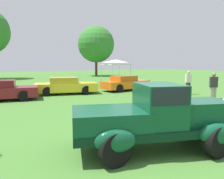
# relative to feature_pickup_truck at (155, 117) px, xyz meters

# --- Properties ---
(ground_plane) EXTENTS (120.00, 120.00, 0.00)m
(ground_plane) POSITION_rel_feature_pickup_truck_xyz_m (0.04, -0.09, -0.86)
(ground_plane) COLOR #42752D
(feature_pickup_truck) EXTENTS (4.33, 2.85, 1.70)m
(feature_pickup_truck) POSITION_rel_feature_pickup_truck_xyz_m (0.00, 0.00, 0.00)
(feature_pickup_truck) COLOR black
(feature_pickup_truck) RESTS_ON ground_plane
(show_car_burgundy) EXTENTS (4.29, 2.41, 1.22)m
(show_car_burgundy) POSITION_rel_feature_pickup_truck_xyz_m (-2.87, 10.27, -0.26)
(show_car_burgundy) COLOR maroon
(show_car_burgundy) RESTS_ON ground_plane
(show_car_yellow) EXTENTS (4.70, 2.81, 1.22)m
(show_car_yellow) POSITION_rel_feature_pickup_truck_xyz_m (1.37, 10.99, -0.26)
(show_car_yellow) COLOR yellow
(show_car_yellow) RESTS_ON ground_plane
(show_car_orange) EXTENTS (4.13, 1.95, 1.22)m
(show_car_orange) POSITION_rel_feature_pickup_truck_xyz_m (6.28, 10.53, -0.26)
(show_car_orange) COLOR orange
(show_car_orange) RESTS_ON ground_plane
(spectator_between_cars) EXTENTS (0.46, 0.43, 1.69)m
(spectator_between_cars) POSITION_rel_feature_pickup_truck_xyz_m (7.53, 3.46, 0.05)
(spectator_between_cars) COLOR #9E998E
(spectator_between_cars) RESTS_ON ground_plane
(spectator_by_row) EXTENTS (0.46, 0.37, 1.69)m
(spectator_by_row) POSITION_rel_feature_pickup_truck_xyz_m (8.91, 6.36, 0.05)
(spectator_by_row) COLOR #383838
(spectator_by_row) RESTS_ON ground_plane
(canopy_tent_left_field) EXTENTS (2.91, 2.91, 2.71)m
(canopy_tent_left_field) POSITION_rel_feature_pickup_truck_xyz_m (10.50, 18.80, 1.56)
(canopy_tent_left_field) COLOR #B7B7BC
(canopy_tent_left_field) RESTS_ON ground_plane
(treeline_mid_right) EXTENTS (6.49, 6.49, 8.89)m
(treeline_mid_right) POSITION_rel_feature_pickup_truck_xyz_m (13.79, 30.81, 4.77)
(treeline_mid_right) COLOR #47331E
(treeline_mid_right) RESTS_ON ground_plane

